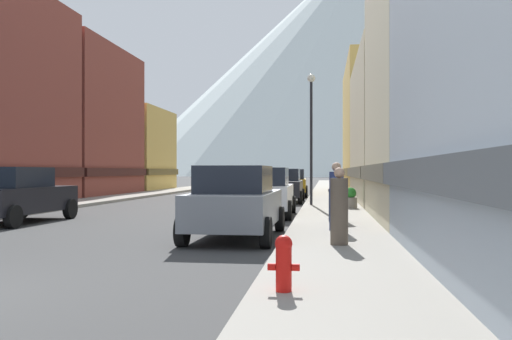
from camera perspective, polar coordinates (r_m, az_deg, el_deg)
sidewalk_left at (r=42.51m, az=-9.42°, el=-2.26°), size 2.50×100.00×0.15m
sidewalk_right at (r=40.72m, az=7.69°, el=-2.35°), size 2.50×100.00×0.15m
storefront_left_2 at (r=38.01m, az=-18.59°, el=4.57°), size 6.45×10.16×9.87m
storefront_left_3 at (r=47.04m, az=-13.75°, el=1.89°), size 7.13×8.35×6.88m
storefront_right_2 at (r=28.50m, az=18.90°, el=3.64°), size 8.68×12.14×7.32m
storefront_right_3 at (r=41.40m, az=15.30°, el=3.97°), size 8.75×13.70×9.54m
car_left_1 at (r=18.86m, az=-23.92°, el=-2.40°), size 2.18×4.45×1.78m
car_right_0 at (r=13.27m, az=-2.11°, el=-3.37°), size 2.09×4.41×1.78m
car_right_1 at (r=19.74m, az=1.00°, el=-2.31°), size 2.11×4.42×1.78m
car_right_2 at (r=28.85m, az=2.99°, el=-1.62°), size 2.08×4.41×1.78m
car_right_3 at (r=35.42m, az=3.79°, el=-1.35°), size 2.17×4.45×1.78m
fire_hydrant_near at (r=6.84m, az=2.94°, el=-9.59°), size 0.40×0.22×0.70m
trash_bin_right at (r=16.13m, az=8.67°, el=-3.71°), size 0.59×0.59×0.98m
potted_plant_2 at (r=22.33m, az=9.95°, el=-2.98°), size 0.52×0.52×0.84m
pedestrian_0 at (r=13.82m, az=8.48°, el=-3.04°), size 0.36×0.36×1.72m
pedestrian_1 at (r=11.18m, az=8.77°, el=-4.12°), size 0.36×0.36×1.58m
streetlamp_right at (r=24.45m, az=5.84°, el=5.35°), size 0.36×0.36×5.86m
mountain_backdrop at (r=272.50m, az=12.21°, el=11.74°), size 239.99×239.99×115.42m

